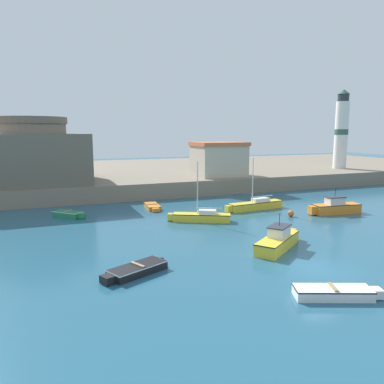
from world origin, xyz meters
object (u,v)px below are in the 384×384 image
(motorboat_orange_3, at_px, (335,207))
(mooring_buoy, at_px, (291,213))
(motorboat_yellow_1, at_px, (278,240))
(dinghy_black_2, at_px, (136,269))
(dinghy_green_0, at_px, (69,214))
(lighthouse, at_px, (341,131))
(harbor_shed_near_wharf, at_px, (219,159))
(sailboat_yellow_4, at_px, (201,217))
(sailboat_yellow_5, at_px, (255,205))
(dinghy_white_7, at_px, (335,292))
(fortress, at_px, (35,155))
(dinghy_orange_6, at_px, (153,206))

(motorboat_orange_3, distance_m, mooring_buoy, 5.05)
(motorboat_yellow_1, height_order, dinghy_black_2, motorboat_yellow_1)
(dinghy_green_0, relative_size, motorboat_yellow_1, 0.57)
(mooring_buoy, distance_m, lighthouse, 33.15)
(dinghy_green_0, xyz_separation_m, harbor_shed_near_wharf, (21.07, 10.43, 4.11))
(sailboat_yellow_4, bearing_deg, sailboat_yellow_5, 20.77)
(lighthouse, height_order, harbor_shed_near_wharf, lighthouse)
(sailboat_yellow_4, height_order, harbor_shed_near_wharf, harbor_shed_near_wharf)
(lighthouse, relative_size, harbor_shed_near_wharf, 1.88)
(dinghy_white_7, height_order, fortress, fortress)
(sailboat_yellow_4, xyz_separation_m, harbor_shed_near_wharf, (9.78, 16.74, 3.96))
(sailboat_yellow_4, distance_m, sailboat_yellow_5, 8.02)
(dinghy_white_7, bearing_deg, motorboat_yellow_1, 75.53)
(mooring_buoy, height_order, harbor_shed_near_wharf, harbor_shed_near_wharf)
(dinghy_orange_6, height_order, dinghy_white_7, dinghy_white_7)
(dinghy_green_0, height_order, mooring_buoy, dinghy_green_0)
(motorboat_yellow_1, height_order, sailboat_yellow_5, sailboat_yellow_5)
(sailboat_yellow_5, xyz_separation_m, harbor_shed_near_wharf, (2.29, 13.90, 3.93))
(dinghy_orange_6, bearing_deg, sailboat_yellow_4, -70.57)
(dinghy_green_0, bearing_deg, harbor_shed_near_wharf, 26.34)
(dinghy_black_2, relative_size, sailboat_yellow_5, 0.60)
(motorboat_yellow_1, height_order, harbor_shed_near_wharf, harbor_shed_near_wharf)
(dinghy_green_0, relative_size, lighthouse, 0.23)
(dinghy_green_0, height_order, sailboat_yellow_4, sailboat_yellow_4)
(motorboat_yellow_1, relative_size, motorboat_orange_3, 0.95)
(dinghy_green_0, distance_m, dinghy_orange_6, 8.76)
(motorboat_yellow_1, bearing_deg, sailboat_yellow_5, 65.84)
(dinghy_orange_6, bearing_deg, mooring_buoy, -37.00)
(fortress, bearing_deg, dinghy_orange_6, -44.34)
(sailboat_yellow_4, distance_m, mooring_buoy, 9.10)
(motorboat_orange_3, xyz_separation_m, dinghy_orange_6, (-16.59, 9.19, -0.40))
(sailboat_yellow_4, relative_size, fortress, 0.45)
(harbor_shed_near_wharf, bearing_deg, mooring_buoy, -92.51)
(motorboat_yellow_1, bearing_deg, sailboat_yellow_4, 101.74)
(motorboat_orange_3, distance_m, lighthouse, 29.82)
(dinghy_black_2, distance_m, sailboat_yellow_5, 20.96)
(motorboat_yellow_1, xyz_separation_m, harbor_shed_near_wharf, (7.81, 26.22, 3.82))
(lighthouse, bearing_deg, fortress, -179.57)
(sailboat_yellow_5, relative_size, lighthouse, 0.53)
(dinghy_orange_6, relative_size, dinghy_white_7, 0.91)
(dinghy_black_2, bearing_deg, lighthouse, 34.97)
(dinghy_orange_6, xyz_separation_m, dinghy_white_7, (2.52, -24.68, 0.05))
(fortress, bearing_deg, lighthouse, 0.43)
(motorboat_yellow_1, bearing_deg, lighthouse, 41.89)
(sailboat_yellow_4, bearing_deg, dinghy_green_0, 150.79)
(motorboat_yellow_1, relative_size, dinghy_black_2, 1.27)
(sailboat_yellow_4, height_order, mooring_buoy, sailboat_yellow_4)
(dinghy_black_2, height_order, harbor_shed_near_wharf, harbor_shed_near_wharf)
(dinghy_green_0, xyz_separation_m, motorboat_yellow_1, (13.26, -15.79, 0.29))
(dinghy_black_2, xyz_separation_m, harbor_shed_near_wharf, (18.38, 27.33, 4.14))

